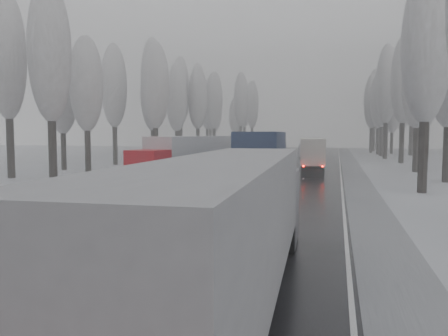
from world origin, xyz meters
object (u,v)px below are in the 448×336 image
at_px(truck_grey_tarp, 235,222).
at_px(truck_cream_box, 312,152).
at_px(box_truck_distant, 305,150).
at_px(truck_red_red, 188,156).
at_px(truck_red_white, 189,156).
at_px(truck_blue_box, 265,156).

height_order(truck_grey_tarp, truck_cream_box, truck_grey_tarp).
bearing_deg(box_truck_distant, truck_cream_box, -90.72).
height_order(truck_grey_tarp, truck_red_red, truck_grey_tarp).
distance_m(truck_red_white, truck_red_red, 5.42).
distance_m(box_truck_distant, truck_red_white, 46.14).
xyz_separation_m(truck_grey_tarp, truck_blue_box, (-3.24, 24.40, 0.37)).
relative_size(truck_red_white, truck_red_red, 1.15).
relative_size(truck_grey_tarp, truck_red_red, 1.07).
relative_size(truck_grey_tarp, truck_red_white, 0.93).
height_order(truck_cream_box, truck_red_red, truck_cream_box).
height_order(truck_blue_box, box_truck_distant, truck_blue_box).
bearing_deg(truck_blue_box, truck_cream_box, 75.40).
distance_m(truck_cream_box, truck_red_red, 14.62).
relative_size(truck_cream_box, box_truck_distant, 2.19).
height_order(truck_blue_box, truck_red_red, truck_blue_box).
bearing_deg(truck_red_red, truck_blue_box, -33.77).
xyz_separation_m(truck_blue_box, truck_red_red, (-8.76, 6.60, -0.52)).
bearing_deg(truck_red_red, truck_cream_box, 40.87).
relative_size(truck_grey_tarp, truck_cream_box, 1.00).
height_order(truck_cream_box, truck_red_white, truck_red_white).
bearing_deg(truck_red_white, box_truck_distant, 88.67).
height_order(truck_red_white, truck_red_red, truck_red_white).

